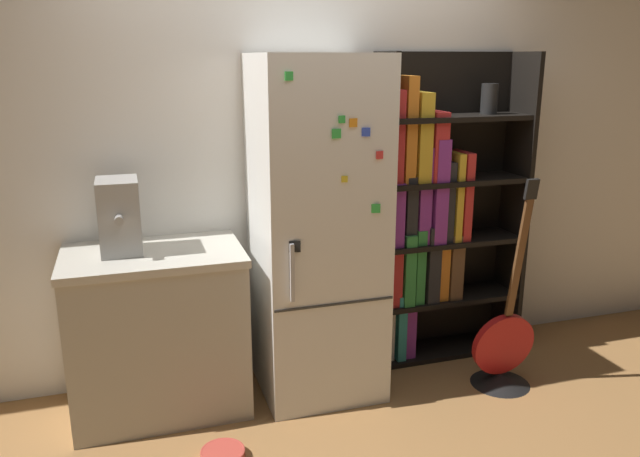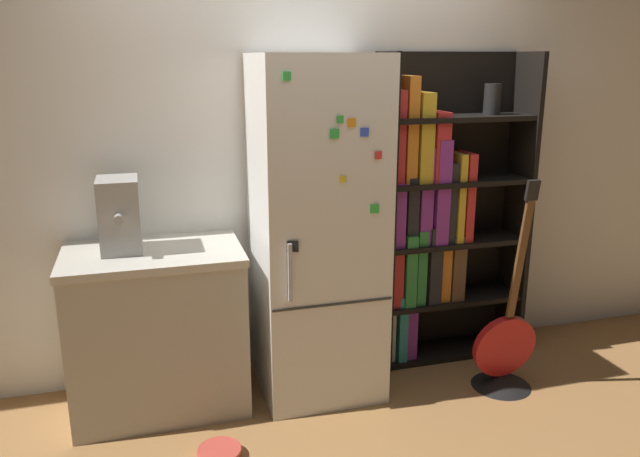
{
  "view_description": "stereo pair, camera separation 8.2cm",
  "coord_description": "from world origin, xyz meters",
  "views": [
    {
      "loc": [
        -0.97,
        -3.04,
        1.86
      ],
      "look_at": [
        0.03,
        0.15,
        0.94
      ],
      "focal_mm": 35.0,
      "sensor_mm": 36.0,
      "label": 1
    },
    {
      "loc": [
        -0.89,
        -3.06,
        1.86
      ],
      "look_at": [
        0.03,
        0.15,
        0.94
      ],
      "focal_mm": 35.0,
      "sensor_mm": 36.0,
      "label": 2
    }
  ],
  "objects": [
    {
      "name": "bookshelf",
      "position": [
        0.81,
        0.32,
        0.9
      ],
      "size": [
        0.94,
        0.32,
        1.89
      ],
      "color": "black",
      "rests_on": "ground_plane"
    },
    {
      "name": "refrigerator",
      "position": [
        -0.0,
        0.13,
        0.94
      ],
      "size": [
        0.66,
        0.67,
        1.88
      ],
      "color": "white",
      "rests_on": "ground_plane"
    },
    {
      "name": "espresso_machine",
      "position": [
        -1.03,
        0.19,
        1.08
      ],
      "size": [
        0.2,
        0.32,
        0.38
      ],
      "color": "#A5A39E",
      "rests_on": "kitchen_counter"
    },
    {
      "name": "kitchen_counter",
      "position": [
        -0.88,
        0.15,
        0.45
      ],
      "size": [
        0.92,
        0.61,
        0.89
      ],
      "color": "#BCB7A8",
      "rests_on": "ground_plane"
    },
    {
      "name": "wall_back",
      "position": [
        0.0,
        0.47,
        1.3
      ],
      "size": [
        8.0,
        0.05,
        2.6
      ],
      "color": "white",
      "rests_on": "ground_plane"
    },
    {
      "name": "ground_plane",
      "position": [
        0.0,
        0.0,
        0.0
      ],
      "size": [
        16.0,
        16.0,
        0.0
      ],
      "primitive_type": "plane",
      "color": "#A87542"
    },
    {
      "name": "pet_bowl",
      "position": [
        -0.64,
        -0.43,
        0.03
      ],
      "size": [
        0.21,
        0.21,
        0.05
      ],
      "color": "#D84C3F",
      "rests_on": "ground_plane"
    },
    {
      "name": "guitar",
      "position": [
        1.03,
        -0.21,
        0.18
      ],
      "size": [
        0.38,
        0.35,
        1.25
      ],
      "color": "black",
      "rests_on": "ground_plane"
    }
  ]
}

